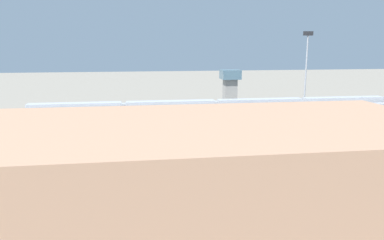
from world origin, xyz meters
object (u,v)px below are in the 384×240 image
Objects in this scene: train_on_track_3 at (169,120)px; light_mast_0 at (307,60)px; train_on_track_2 at (206,115)px; train_on_track_0 at (185,109)px; train_on_track_5 at (241,127)px; control_tower at (230,84)px; train_on_track_1 at (216,109)px; train_on_track_7 at (275,138)px; maintenance_shed at (183,188)px.

light_mast_0 is (-41.81, -17.60, 13.04)m from train_on_track_3.
train_on_track_3 reaches higher than train_on_track_2.
light_mast_0 reaches higher than train_on_track_0.
control_tower reaches higher than train_on_track_5.
train_on_track_3 is 39.59m from control_tower.
train_on_track_0 is (7.78, -5.00, -0.60)m from train_on_track_1.
maintenance_shed reaches higher than train_on_track_7.
train_on_track_5 is 47.01m from maintenance_shed.
train_on_track_2 is 10.82m from train_on_track_0.
light_mast_0 is at bearing -122.60° from maintenance_shed.
light_mast_0 is (-23.27, -37.60, 13.10)m from train_on_track_7.
light_mast_0 reaches higher than train_on_track_7.
train_on_track_7 is at bearing 99.70° from train_on_track_1.
train_on_track_5 is 15.76m from train_on_track_2.
train_on_track_3 is 47.20m from light_mast_0.
light_mast_0 is (-28.40, -7.60, 12.54)m from train_on_track_1.
train_on_track_7 is 26.50m from train_on_track_2.
light_mast_0 is 25.31m from control_tower.
train_on_track_5 is at bearing -68.38° from train_on_track_7.
train_on_track_1 is 1.94× the size of maintenance_shed.
train_on_track_1 is (-3.65, -5.00, 0.61)m from train_on_track_2.
train_on_track_7 is at bearing 110.25° from train_on_track_0.
train_on_track_5 is 10.76m from train_on_track_7.
light_mast_0 is (-36.19, -2.60, 13.14)m from train_on_track_0.
light_mast_0 reaches higher than train_on_track_5.
maintenance_shed is (9.10, 68.20, 4.22)m from train_on_track_0.
control_tower is at bearing -101.03° from train_on_track_5.
maintenance_shed reaches higher than control_tower.
train_on_track_2 is (4.82, -15.00, -0.01)m from train_on_track_5.
train_on_track_7 reaches higher than train_on_track_5.
train_on_track_7 is 37.31m from train_on_track_0.
maintenance_shed is at bearing 75.04° from train_on_track_1.
train_on_track_3 is at bearing 27.15° from train_on_track_2.
train_on_track_2 is at bearing -102.81° from maintenance_shed.
train_on_track_3 is at bearing 36.73° from train_on_track_1.
maintenance_shed reaches higher than train_on_track_5.
train_on_track_0 is at bearing -110.55° from train_on_track_3.
train_on_track_0 is at bearing 4.12° from light_mast_0.
train_on_track_5 is 6.19× the size of control_tower.
train_on_track_7 reaches higher than train_on_track_0.
train_on_track_7 is 30.44m from train_on_track_1.
train_on_track_3 is at bearing 69.45° from train_on_track_0.
maintenance_shed reaches higher than train_on_track_3.
train_on_track_5 is 43.11m from control_tower.
train_on_track_2 is 1.80× the size of train_on_track_3.
train_on_track_5 is 1.08× the size of train_on_track_3.
train_on_track_0 is at bearing -32.72° from train_on_track_1.
train_on_track_7 is 0.76× the size of train_on_track_2.
light_mast_0 is at bearing -134.62° from train_on_track_5.
control_tower is at bearing -107.11° from maintenance_shed.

